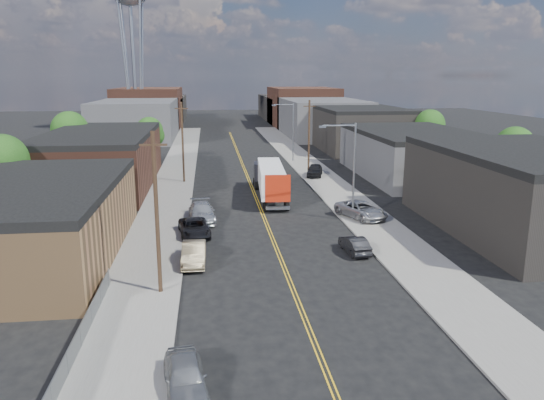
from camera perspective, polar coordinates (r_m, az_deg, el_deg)
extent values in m
plane|color=black|center=(82.27, -3.26, 4.05)|extent=(260.00, 260.00, 0.00)
cube|color=gold|center=(67.53, -2.45, 2.05)|extent=(0.32, 120.00, 0.01)
cube|color=slate|center=(67.48, -10.52, 1.89)|extent=(5.00, 140.00, 0.15)
cube|color=slate|center=(68.88, 5.46, 2.28)|extent=(5.00, 140.00, 0.15)
cube|color=olive|center=(42.51, -24.40, -2.41)|extent=(12.00, 22.00, 5.00)
cube|color=black|center=(41.90, -24.76, 1.28)|extent=(12.00, 22.00, 0.60)
cube|color=#45251B|center=(67.11, -17.96, 3.94)|extent=(12.00, 26.00, 6.00)
cube|color=black|center=(66.69, -18.16, 6.74)|extent=(12.00, 26.00, 0.60)
cube|color=black|center=(50.13, 25.95, 0.56)|extent=(14.00, 22.00, 6.50)
cube|color=black|center=(49.55, 26.36, 4.56)|extent=(14.00, 22.00, 0.60)
cube|color=navy|center=(46.74, 18.95, 0.79)|extent=(0.30, 20.00, 0.80)
cube|color=#3B3B3E|center=(73.03, 15.00, 4.64)|extent=(14.00, 24.00, 5.50)
cube|color=black|center=(72.66, 15.14, 7.02)|extent=(14.00, 24.00, 0.60)
cube|color=black|center=(97.38, 9.38, 7.41)|extent=(14.00, 22.00, 7.00)
cube|color=black|center=(97.08, 9.47, 9.64)|extent=(14.00, 22.00, 0.60)
cube|color=#3B3B3E|center=(117.38, -14.31, 8.39)|extent=(16.00, 30.00, 8.00)
cube|color=#3B3B3E|center=(119.07, 5.37, 8.80)|extent=(16.00, 30.00, 8.00)
cube|color=#45251B|center=(142.09, -13.07, 9.63)|extent=(16.00, 26.00, 10.00)
cube|color=#45251B|center=(143.49, 3.26, 9.98)|extent=(16.00, 26.00, 10.00)
cube|color=black|center=(162.04, -12.30, 9.54)|extent=(16.00, 40.00, 7.00)
cube|color=black|center=(163.27, 2.02, 9.86)|extent=(16.00, 40.00, 7.00)
cylinder|color=gray|center=(132.17, -14.64, 13.65)|extent=(0.80, 0.80, 30.00)
cylinder|color=gray|center=(130.67, -15.53, 13.60)|extent=(1.94, 1.94, 29.98)
cylinder|color=gray|center=(130.21, -13.96, 13.70)|extent=(1.94, 1.94, 29.98)
cylinder|color=gray|center=(134.15, -15.31, 13.60)|extent=(1.94, 1.94, 29.98)
cylinder|color=gray|center=(133.71, -13.77, 13.68)|extent=(1.94, 1.94, 29.98)
cylinder|color=gray|center=(48.63, 8.81, 2.90)|extent=(0.18, 0.18, 9.00)
cylinder|color=gray|center=(47.67, 7.24, 7.96)|extent=(3.00, 0.12, 0.12)
cube|color=gray|center=(47.34, 5.45, 7.85)|extent=(0.60, 0.25, 0.18)
cylinder|color=gray|center=(82.55, 2.29, 7.25)|extent=(0.18, 0.18, 9.00)
cylinder|color=gray|center=(81.99, 1.26, 10.23)|extent=(3.00, 0.12, 0.12)
cube|color=gray|center=(81.80, 0.21, 10.16)|extent=(0.60, 0.25, 0.18)
cylinder|color=black|center=(32.26, -12.29, -1.61)|extent=(0.26, 0.26, 10.00)
cube|color=black|center=(31.47, -12.66, 5.81)|extent=(1.60, 0.12, 0.12)
cylinder|color=black|center=(66.63, -9.58, 6.07)|extent=(0.26, 0.26, 10.00)
cube|color=black|center=(66.25, -9.72, 9.68)|extent=(1.60, 0.12, 0.12)
cylinder|color=black|center=(70.78, 3.99, 6.64)|extent=(0.26, 0.26, 10.00)
cube|color=black|center=(70.42, 4.05, 10.03)|extent=(1.60, 0.12, 0.12)
cube|color=slate|center=(28.31, -19.92, -13.80)|extent=(0.02, 16.00, 1.20)
cube|color=slate|center=(28.05, -20.01, -12.71)|extent=(0.05, 16.00, 0.05)
cylinder|color=black|center=(55.57, -26.66, 0.42)|extent=(0.36, 0.36, 4.25)
sphere|color=#173E10|center=(55.00, -27.02, 3.88)|extent=(4.76, 4.76, 4.76)
sphere|color=#173E10|center=(55.20, -26.24, 3.09)|extent=(3.74, 3.74, 3.74)
cylinder|color=black|center=(79.14, -20.71, 4.50)|extent=(0.36, 0.36, 4.50)
sphere|color=#173E10|center=(78.73, -20.93, 7.09)|extent=(5.04, 5.04, 5.04)
sphere|color=#173E10|center=(78.97, -20.40, 6.49)|extent=(3.96, 3.96, 3.96)
sphere|color=#173E10|center=(78.53, -21.32, 6.58)|extent=(3.60, 3.60, 3.60)
cylinder|color=black|center=(84.30, -12.95, 5.25)|extent=(0.36, 0.36, 3.75)
sphere|color=#173E10|center=(83.95, -13.06, 7.28)|extent=(4.20, 4.20, 4.20)
sphere|color=#173E10|center=(84.26, -12.60, 6.81)|extent=(3.30, 3.30, 3.30)
sphere|color=#173E10|center=(83.66, -13.41, 6.88)|extent=(3.00, 3.00, 3.00)
cylinder|color=black|center=(67.86, 24.37, 2.64)|extent=(0.36, 0.36, 4.00)
sphere|color=#173E10|center=(67.41, 24.63, 5.31)|extent=(4.48, 4.48, 4.48)
sphere|color=#173E10|center=(68.08, 24.87, 4.67)|extent=(3.52, 3.52, 3.52)
sphere|color=#173E10|center=(66.88, 24.39, 4.80)|extent=(3.20, 3.20, 3.20)
cylinder|color=black|center=(88.98, 16.48, 5.61)|extent=(0.36, 0.36, 4.25)
sphere|color=#173E10|center=(88.62, 16.62, 7.79)|extent=(4.76, 4.76, 4.76)
sphere|color=#173E10|center=(89.21, 16.86, 7.26)|extent=(3.74, 3.74, 3.74)
sphere|color=#173E10|center=(88.11, 16.40, 7.39)|extent=(3.40, 3.40, 3.40)
cube|color=silver|center=(56.71, -0.12, 2.42)|extent=(3.18, 11.47, 2.65)
cube|color=#9F1F0C|center=(51.20, 0.62, 1.24)|extent=(2.48, 0.28, 2.67)
cube|color=gray|center=(51.63, 0.62, -0.86)|extent=(2.37, 0.75, 0.25)
cube|color=black|center=(63.73, -0.86, 2.72)|extent=(2.55, 3.17, 2.93)
cylinder|color=black|center=(52.99, 0.42, -0.54)|extent=(2.51, 1.10, 0.94)
cylinder|color=black|center=(63.91, -0.85, 1.84)|extent=(2.42, 1.09, 0.94)
imported|color=gray|center=(23.85, -9.33, -18.19)|extent=(2.26, 4.45, 1.45)
imported|color=#9A8865|center=(38.22, -8.41, -5.73)|extent=(1.68, 4.67, 1.53)
imported|color=black|center=(44.72, -8.36, -2.98)|extent=(3.00, 5.39, 1.42)
imported|color=#ACAFB2|center=(49.25, -7.57, -1.32)|extent=(2.65, 5.77, 1.63)
imported|color=black|center=(40.64, 8.87, -4.77)|extent=(1.69, 4.00, 1.29)
imported|color=#A0A1A4|center=(49.99, 9.57, -1.04)|extent=(4.59, 6.17, 1.56)
imported|color=black|center=(70.22, 4.62, 3.23)|extent=(3.05, 5.01, 1.60)
imported|color=black|center=(73.50, 0.00, 3.49)|extent=(2.50, 4.81, 1.30)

